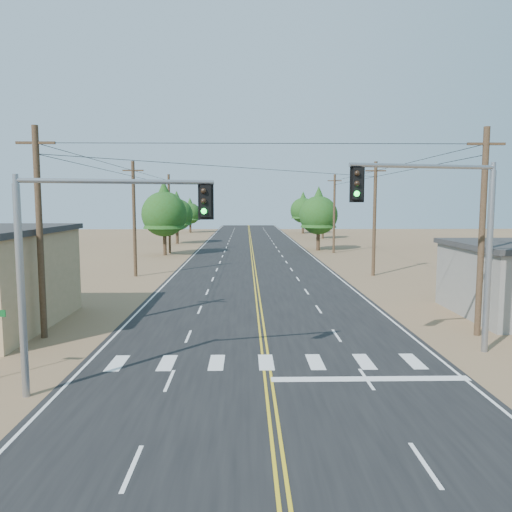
{
  "coord_description": "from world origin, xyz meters",
  "views": [
    {
      "loc": [
        -0.82,
        -11.6,
        6.46
      ],
      "look_at": [
        -0.24,
        15.93,
        3.5
      ],
      "focal_mm": 35.0,
      "sensor_mm": 36.0,
      "label": 1
    }
  ],
  "objects": [
    {
      "name": "utility_pole_left_near",
      "position": [
        -10.5,
        12.0,
        5.12
      ],
      "size": [
        1.8,
        0.3,
        10.0
      ],
      "color": "#4C3826",
      "rests_on": "ground"
    },
    {
      "name": "utility_pole_right_far",
      "position": [
        10.5,
        52.0,
        5.12
      ],
      "size": [
        1.8,
        0.3,
        10.0
      ],
      "color": "#4C3826",
      "rests_on": "ground"
    },
    {
      "name": "utility_pole_right_near",
      "position": [
        10.5,
        12.0,
        5.12
      ],
      "size": [
        1.8,
        0.3,
        10.0
      ],
      "color": "#4C3826",
      "rests_on": "ground"
    },
    {
      "name": "tree_right_far",
      "position": [
        11.15,
        92.36,
        5.35
      ],
      "size": [
        5.25,
        5.25,
        8.75
      ],
      "color": "#3F2D1E",
      "rests_on": "ground"
    },
    {
      "name": "ground",
      "position": [
        0.0,
        0.0,
        0.0
      ],
      "size": [
        220.0,
        220.0,
        0.0
      ],
      "primitive_type": "plane",
      "color": "olive",
      "rests_on": "ground"
    },
    {
      "name": "signal_mast_left",
      "position": [
        -6.33,
        5.1,
        5.02
      ],
      "size": [
        6.37,
        1.8,
        7.37
      ],
      "rotation": [
        0.0,
        0.0,
        0.25
      ],
      "color": "gray",
      "rests_on": "ground"
    },
    {
      "name": "tree_left_mid",
      "position": [
        -11.57,
        66.82,
        5.07
      ],
      "size": [
        4.97,
        4.97,
        8.29
      ],
      "color": "#3F2D1E",
      "rests_on": "ground"
    },
    {
      "name": "road",
      "position": [
        0.0,
        30.0,
        0.01
      ],
      "size": [
        15.0,
        200.0,
        0.02
      ],
      "primitive_type": "cube",
      "color": "black",
      "rests_on": "ground"
    },
    {
      "name": "utility_pole_right_mid",
      "position": [
        10.5,
        32.0,
        5.12
      ],
      "size": [
        1.8,
        0.3,
        10.0
      ],
      "color": "#4C3826",
      "rests_on": "ground"
    },
    {
      "name": "tree_left_far",
      "position": [
        -12.73,
        95.97,
        4.59
      ],
      "size": [
        4.51,
        4.51,
        7.51
      ],
      "color": "#3F2D1E",
      "rests_on": "ground"
    },
    {
      "name": "tree_left_near",
      "position": [
        -10.76,
        49.68,
        5.61
      ],
      "size": [
        5.51,
        5.51,
        9.18
      ],
      "color": "#3F2D1E",
      "rests_on": "ground"
    },
    {
      "name": "tree_right_near",
      "position": [
        9.0,
        55.5,
        5.28
      ],
      "size": [
        5.18,
        5.18,
        8.63
      ],
      "color": "#3F2D1E",
      "rests_on": "ground"
    },
    {
      "name": "tree_right_mid",
      "position": [
        13.1,
        77.94,
        4.22
      ],
      "size": [
        4.14,
        4.14,
        6.9
      ],
      "color": "#3F2D1E",
      "rests_on": "ground"
    },
    {
      "name": "signal_mast_right",
      "position": [
        7.71,
        8.89,
        5.5
      ],
      "size": [
        6.5,
        1.8,
        8.14
      ],
      "rotation": [
        0.0,
        0.0,
        0.22
      ],
      "color": "gray",
      "rests_on": "ground"
    },
    {
      "name": "utility_pole_left_far",
      "position": [
        -10.5,
        52.0,
        5.12
      ],
      "size": [
        1.8,
        0.3,
        10.0
      ],
      "color": "#4C3826",
      "rests_on": "ground"
    },
    {
      "name": "utility_pole_left_mid",
      "position": [
        -10.5,
        32.0,
        5.12
      ],
      "size": [
        1.8,
        0.3,
        10.0
      ],
      "color": "#4C3826",
      "rests_on": "ground"
    }
  ]
}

